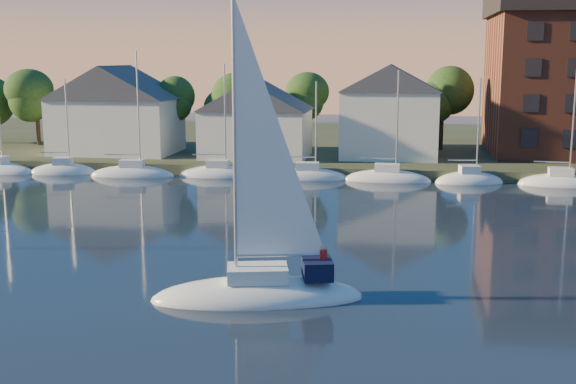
% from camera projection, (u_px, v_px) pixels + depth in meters
% --- Properties ---
extents(shoreline_land, '(160.00, 50.00, 2.00)m').
position_uv_depth(shoreline_land, '(329.00, 147.00, 94.07)').
color(shoreline_land, '#303720').
rests_on(shoreline_land, ground).
extents(wooden_dock, '(120.00, 3.00, 1.00)m').
position_uv_depth(wooden_dock, '(306.00, 175.00, 71.74)').
color(wooden_dock, brown).
rests_on(wooden_dock, ground).
extents(clubhouse_west, '(13.65, 9.45, 9.64)m').
position_uv_depth(clubhouse_west, '(116.00, 108.00, 79.87)').
color(clubhouse_west, silver).
rests_on(clubhouse_west, shoreline_land).
extents(clubhouse_centre, '(11.55, 8.40, 8.08)m').
position_uv_depth(clubhouse_centre, '(256.00, 118.00, 76.58)').
color(clubhouse_centre, silver).
rests_on(clubhouse_centre, shoreline_land).
extents(clubhouse_east, '(10.50, 8.40, 9.80)m').
position_uv_depth(clubhouse_east, '(390.00, 110.00, 76.21)').
color(clubhouse_east, silver).
rests_on(clubhouse_east, shoreline_land).
extents(tree_line, '(93.40, 5.40, 8.90)m').
position_uv_depth(tree_line, '(337.00, 97.00, 80.80)').
color(tree_line, '#382519').
rests_on(tree_line, shoreline_land).
extents(moored_fleet, '(95.50, 2.40, 12.05)m').
position_uv_depth(moored_fleet, '(343.00, 180.00, 68.19)').
color(moored_fleet, silver).
rests_on(moored_fleet, ground).
extents(hero_sailboat, '(10.71, 5.48, 15.70)m').
position_uv_depth(hero_sailboat, '(261.00, 286.00, 34.61)').
color(hero_sailboat, silver).
rests_on(hero_sailboat, ground).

